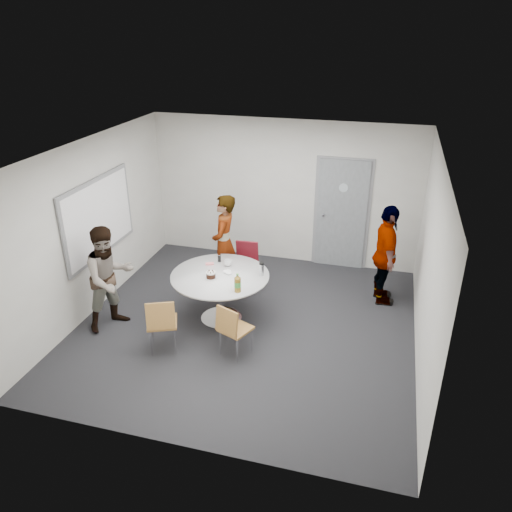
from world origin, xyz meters
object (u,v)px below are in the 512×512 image
(chair_near_left, at_px, (162,321))
(person_main, at_px, (224,244))
(chair_near_right, at_px, (232,327))
(person_left, at_px, (110,278))
(door, at_px, (342,214))
(whiteboard, at_px, (99,217))
(table, at_px, (221,282))
(person_right, at_px, (385,255))
(chair_far, at_px, (246,261))

(chair_near_left, bearing_deg, person_main, 59.76)
(chair_near_right, xyz_separation_m, person_left, (-1.98, 0.28, 0.32))
(door, relative_size, whiteboard, 1.12)
(table, bearing_deg, chair_near_left, -116.74)
(whiteboard, distance_m, chair_near_right, 2.85)
(whiteboard, height_order, chair_near_left, whiteboard)
(chair_near_right, relative_size, person_main, 0.47)
(table, xyz_separation_m, chair_near_right, (0.45, -0.87, -0.18))
(person_right, bearing_deg, chair_far, 82.31)
(chair_far, bearing_deg, chair_near_left, 70.33)
(door, height_order, whiteboard, door)
(chair_near_right, height_order, person_left, person_left)
(table, height_order, person_right, person_right)
(door, relative_size, person_right, 1.26)
(chair_near_right, height_order, chair_far, chair_far)
(chair_near_right, distance_m, chair_far, 1.99)
(whiteboard, bearing_deg, chair_far, 24.27)
(door, height_order, person_left, door)
(chair_far, distance_m, person_main, 0.50)
(table, relative_size, person_right, 0.89)
(person_right, bearing_deg, chair_near_left, 116.68)
(whiteboard, height_order, chair_near_right, whiteboard)
(whiteboard, bearing_deg, person_main, 25.40)
(chair_near_left, bearing_deg, table, 39.98)
(whiteboard, relative_size, person_left, 1.17)
(chair_near_right, bearing_deg, door, 94.97)
(chair_near_right, xyz_separation_m, chair_far, (-0.37, 1.95, 0.03))
(chair_near_left, distance_m, chair_near_right, 0.98)
(person_main, bearing_deg, chair_near_left, -12.43)
(table, distance_m, person_right, 2.67)
(door, xyz_separation_m, table, (-1.51, -2.41, -0.36))
(table, bearing_deg, chair_near_right, -62.76)
(door, bearing_deg, chair_far, -137.39)
(person_main, bearing_deg, chair_far, 102.71)
(table, distance_m, person_left, 1.65)
(table, bearing_deg, chair_far, 86.19)
(person_main, bearing_deg, door, 123.38)
(door, bearing_deg, chair_near_right, -108.06)
(person_main, bearing_deg, chair_near_right, 15.94)
(whiteboard, relative_size, table, 1.27)
(door, distance_m, person_main, 2.30)
(chair_near_right, distance_m, person_right, 2.87)
(chair_far, relative_size, person_right, 0.50)
(whiteboard, bearing_deg, table, -3.59)
(person_right, bearing_deg, whiteboard, 92.64)
(chair_near_right, relative_size, person_right, 0.48)
(chair_near_left, distance_m, person_left, 1.15)
(whiteboard, distance_m, person_main, 2.05)
(table, xyz_separation_m, person_main, (-0.27, 0.97, 0.18))
(person_right, bearing_deg, person_main, 84.27)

